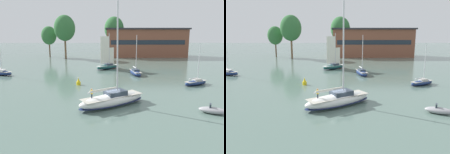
# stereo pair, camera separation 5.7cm
# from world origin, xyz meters

# --- Properties ---
(ground_plane) EXTENTS (400.00, 400.00, 0.00)m
(ground_plane) POSITION_xyz_m (0.00, 0.00, 0.00)
(ground_plane) COLOR slate
(waterfront_building) EXTENTS (38.93, 13.30, 13.54)m
(waterfront_building) POSITION_xyz_m (18.06, 72.03, 6.81)
(waterfront_building) COLOR brown
(waterfront_building) RESTS_ON ground
(tree_shore_left) EXTENTS (9.26, 9.26, 19.05)m
(tree_shore_left) POSITION_xyz_m (-19.35, 64.93, 13.34)
(tree_shore_left) COLOR brown
(tree_shore_left) RESTS_ON ground
(tree_shore_center) EXTENTS (6.96, 6.96, 14.33)m
(tree_shore_center) POSITION_xyz_m (-27.88, 70.55, 10.03)
(tree_shore_center) COLOR brown
(tree_shore_center) RESTS_ON ground
(tree_shore_right) EXTENTS (9.13, 9.13, 18.79)m
(tree_shore_right) POSITION_xyz_m (2.72, 71.10, 13.16)
(tree_shore_right) COLOR brown
(tree_shore_right) RESTS_ON ground
(sailboat_main) EXTENTS (12.04, 9.23, 16.57)m
(sailboat_main) POSITION_xyz_m (0.03, 0.02, 1.12)
(sailboat_main) COLOR white
(sailboat_main) RESTS_ON ground
(sailboat_moored_near_marina) EXTENTS (3.45, 8.25, 11.00)m
(sailboat_moored_near_marina) POSITION_xyz_m (7.16, 25.99, 0.75)
(sailboat_moored_near_marina) COLOR navy
(sailboat_moored_near_marina) RESTS_ON ground
(sailboat_moored_mid_channel) EXTENTS (8.06, 6.95, 11.50)m
(sailboat_moored_mid_channel) POSITION_xyz_m (-0.57, 35.68, 0.93)
(sailboat_moored_mid_channel) COLOR #194C47
(sailboat_moored_mid_channel) RESTS_ON ground
(sailboat_moored_far_slip) EXTENTS (6.68, 4.69, 9.06)m
(sailboat_moored_far_slip) POSITION_xyz_m (19.34, 13.65, 0.62)
(sailboat_moored_far_slip) COLOR navy
(sailboat_moored_far_slip) RESTS_ON ground
(sailboat_moored_outer_mooring) EXTENTS (8.07, 4.99, 10.76)m
(sailboat_moored_outer_mooring) POSITION_xyz_m (-30.52, 26.41, 0.73)
(sailboat_moored_outer_mooring) COLOR navy
(sailboat_moored_outer_mooring) RESTS_ON ground
(motor_tender) EXTENTS (4.29, 3.17, 1.53)m
(motor_tender) POSITION_xyz_m (14.82, -3.88, 0.49)
(motor_tender) COLOR #99999E
(motor_tender) RESTS_ON ground
(channel_buoy) EXTENTS (0.96, 0.96, 1.76)m
(channel_buoy) POSITION_xyz_m (-7.34, 14.39, 0.69)
(channel_buoy) COLOR yellow
(channel_buoy) RESTS_ON ground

